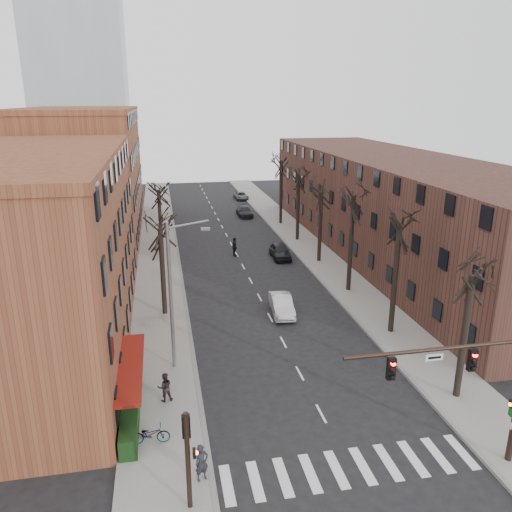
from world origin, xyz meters
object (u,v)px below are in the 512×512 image
parked_car_mid (244,211)px  bicycle (150,434)px  silver_sedan (282,305)px  pedestrian_a (202,463)px  parked_car_near (280,251)px

parked_car_mid → bicycle: bearing=-106.1°
silver_sedan → pedestrian_a: pedestrian_a is taller
silver_sedan → pedestrian_a: size_ratio=2.54×
silver_sedan → bicycle: bearing=-120.8°
parked_car_mid → pedestrian_a: 50.10m
parked_car_near → pedestrian_a: (-10.53, -29.62, 0.25)m
silver_sedan → parked_car_near: bearing=81.5°
parked_car_near → bicycle: size_ratio=2.36×
parked_car_near → silver_sedan: bearing=-102.1°
silver_sedan → pedestrian_a: bearing=-110.0°
bicycle → silver_sedan: bearing=-32.5°
parked_car_mid → pedestrian_a: pedestrian_a is taller
silver_sedan → parked_car_near: (3.13, 13.41, 0.04)m
parked_car_mid → pedestrian_a: (-10.20, -49.05, 0.32)m
bicycle → parked_car_near: bearing=-22.4°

